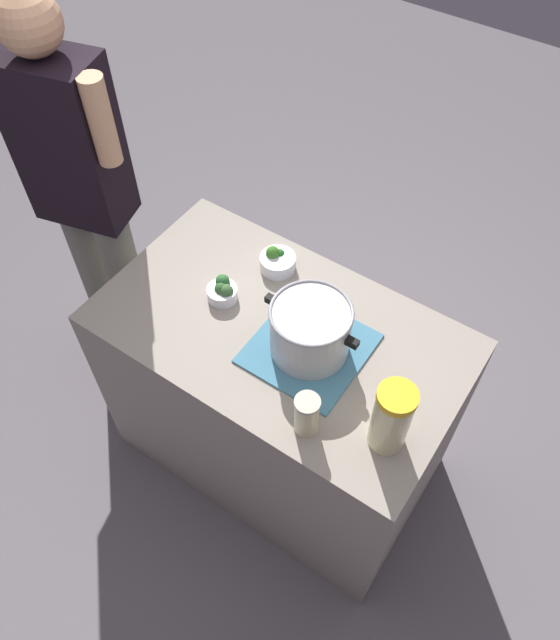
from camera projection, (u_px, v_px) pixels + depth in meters
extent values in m
plane|color=slate|center=(280.00, 449.00, 2.74)|extent=(8.00, 8.00, 0.00)
cube|color=gray|center=(280.00, 398.00, 2.39)|extent=(1.22, 0.71, 0.89)
cube|color=teal|center=(309.00, 348.00, 1.98)|extent=(0.35, 0.36, 0.01)
cylinder|color=#B7B7BC|center=(310.00, 331.00, 1.91)|extent=(0.25, 0.25, 0.18)
torus|color=#99999E|center=(311.00, 312.00, 1.84)|extent=(0.26, 0.26, 0.01)
cube|color=black|center=(352.00, 342.00, 1.82)|extent=(0.04, 0.02, 0.02)
cube|color=black|center=(272.00, 300.00, 1.92)|extent=(0.04, 0.02, 0.02)
cylinder|color=beige|center=(391.00, 420.00, 1.70)|extent=(0.11, 0.11, 0.23)
cylinder|color=yellow|center=(398.00, 397.00, 1.60)|extent=(0.11, 0.11, 0.02)
ellipsoid|color=yellow|center=(387.00, 413.00, 1.69)|extent=(0.04, 0.04, 0.01)
cylinder|color=beige|center=(307.00, 416.00, 1.76)|extent=(0.07, 0.07, 0.14)
cylinder|color=#B2AD99|center=(307.00, 402.00, 1.70)|extent=(0.08, 0.08, 0.01)
cylinder|color=silver|center=(278.00, 263.00, 2.18)|extent=(0.13, 0.13, 0.05)
ellipsoid|color=#3D7B26|center=(273.00, 253.00, 2.16)|extent=(0.05, 0.05, 0.05)
ellipsoid|color=#246925|center=(280.00, 254.00, 2.18)|extent=(0.04, 0.04, 0.04)
cylinder|color=silver|center=(222.00, 293.00, 2.10)|extent=(0.10, 0.10, 0.05)
ellipsoid|color=#3B6434|center=(226.00, 293.00, 2.07)|extent=(0.05, 0.05, 0.06)
ellipsoid|color=#346330|center=(221.00, 290.00, 2.08)|extent=(0.05, 0.05, 0.06)
ellipsoid|color=#2E6A33|center=(223.00, 282.00, 2.09)|extent=(0.05, 0.05, 0.06)
cylinder|color=slate|center=(131.00, 297.00, 2.69)|extent=(0.14, 0.14, 0.90)
cylinder|color=slate|center=(98.00, 277.00, 2.76)|extent=(0.14, 0.14, 0.90)
cube|color=black|center=(67.00, 142.00, 2.12)|extent=(0.38, 0.28, 0.63)
sphere|color=tan|center=(28.00, 22.00, 1.79)|extent=(0.20, 0.20, 0.20)
cylinder|color=tan|center=(101.00, 121.00, 1.92)|extent=(0.08, 0.08, 0.30)
cylinder|color=tan|center=(9.00, 79.00, 2.06)|extent=(0.08, 0.08, 0.30)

